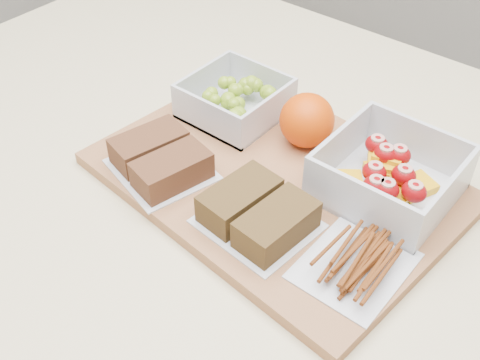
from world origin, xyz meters
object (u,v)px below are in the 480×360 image
(fruit_container, at_px, (389,177))
(sandwich_bag_center, at_px, (258,213))
(sandwich_bag_left, at_px, (161,159))
(cutting_board, at_px, (276,179))
(orange, at_px, (307,120))
(grape_container, at_px, (237,100))
(pretzel_bag, at_px, (356,258))

(fruit_container, distance_m, sandwich_bag_center, 0.16)
(fruit_container, relative_size, sandwich_bag_left, 1.03)
(sandwich_bag_left, bearing_deg, cutting_board, 35.93)
(fruit_container, bearing_deg, orange, 172.07)
(grape_container, distance_m, orange, 0.11)
(cutting_board, relative_size, fruit_container, 2.91)
(grape_container, distance_m, sandwich_bag_left, 0.15)
(fruit_container, height_order, sandwich_bag_center, fruit_container)
(cutting_board, bearing_deg, sandwich_bag_left, -138.76)
(cutting_board, height_order, grape_container, grape_container)
(sandwich_bag_left, bearing_deg, fruit_container, 31.06)
(orange, relative_size, pretzel_bag, 0.58)
(sandwich_bag_center, bearing_deg, fruit_container, 58.75)
(orange, relative_size, sandwich_bag_left, 0.50)
(fruit_container, height_order, sandwich_bag_left, fruit_container)
(grape_container, relative_size, pretzel_bag, 1.00)
(cutting_board, xyz_separation_m, pretzel_bag, (0.15, -0.06, 0.02))
(cutting_board, height_order, sandwich_bag_left, sandwich_bag_left)
(fruit_container, bearing_deg, sandwich_bag_center, -121.25)
(pretzel_bag, bearing_deg, sandwich_bag_center, -172.12)
(fruit_container, xyz_separation_m, sandwich_bag_left, (-0.23, -0.14, -0.01))
(grape_container, xyz_separation_m, sandwich_bag_left, (0.01, -0.15, -0.00))
(fruit_container, bearing_deg, grape_container, 177.31)
(grape_container, distance_m, pretzel_bag, 0.30)
(sandwich_bag_left, relative_size, sandwich_bag_center, 1.09)
(orange, bearing_deg, pretzel_bag, -41.27)
(grape_container, height_order, orange, orange)
(orange, bearing_deg, sandwich_bag_left, -123.54)
(grape_container, distance_m, sandwich_bag_center, 0.21)
(orange, height_order, sandwich_bag_center, orange)
(grape_container, relative_size, sandwich_bag_center, 0.94)
(fruit_container, xyz_separation_m, orange, (-0.13, 0.02, 0.01))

